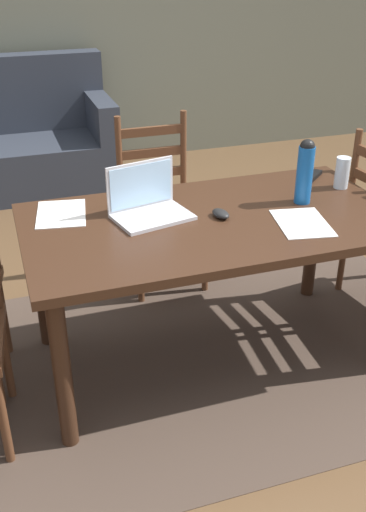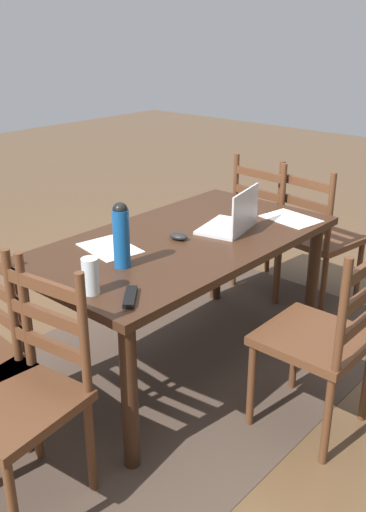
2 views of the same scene
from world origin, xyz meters
name	(u,v)px [view 1 (image 1 of 2)]	position (x,y,z in m)	size (l,w,h in m)	color
ground_plane	(209,354)	(0.00, 0.00, 0.00)	(14.00, 14.00, 0.00)	brown
area_rug	(209,354)	(0.00, 0.00, 0.00)	(2.60, 1.65, 0.01)	#47382D
wall_back	(80,1)	(0.00, 3.08, 1.35)	(8.00, 0.12, 2.70)	#6B6D5B
dining_table	(212,237)	(0.00, 0.00, 0.64)	(1.63, 0.88, 0.73)	#382114
chair_far_head	(161,206)	(0.00, 0.81, 0.46)	(0.44, 0.44, 0.95)	#56331E
laptop	(147,203)	(-0.26, 0.12, 0.79)	(0.36, 0.29, 0.23)	silver
water_bottle	(305,170)	(0.45, 0.04, 0.89)	(0.07, 0.07, 0.30)	#145199
drinking_glass	(342,173)	(0.72, 0.14, 0.81)	(0.07, 0.07, 0.15)	silver
computer_mouse	(220,213)	(0.04, 0.00, 0.75)	(0.06, 0.10, 0.03)	black
tv_remote	(313,176)	(0.65, 0.30, 0.74)	(0.04, 0.17, 0.02)	black
paper_stack_left	(61,214)	(-0.62, 0.25, 0.74)	(0.21, 0.30, 0.00)	white
paper_stack_right	(302,223)	(0.34, -0.17, 0.74)	(0.21, 0.30, 0.00)	white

